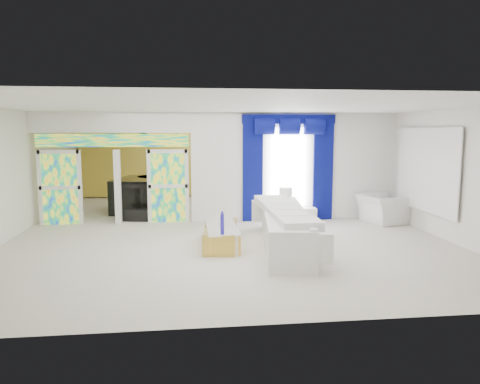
{
  "coord_description": "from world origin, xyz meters",
  "views": [
    {
      "loc": [
        -0.93,
        -11.55,
        2.49
      ],
      "look_at": [
        0.3,
        -1.2,
        1.1
      ],
      "focal_mm": 34.15,
      "sensor_mm": 36.0,
      "label": 1
    }
  ],
  "objects": [
    {
      "name": "floor",
      "position": [
        0.0,
        0.0,
        0.0
      ],
      "size": [
        12.0,
        12.0,
        0.0
      ],
      "primitive_type": "plane",
      "color": "#B7AF9E",
      "rests_on": "ground"
    },
    {
      "name": "dividing_wall",
      "position": [
        2.15,
        1.0,
        1.5
      ],
      "size": [
        5.7,
        0.18,
        3.0
      ],
      "primitive_type": "cube",
      "color": "white",
      "rests_on": "ground"
    },
    {
      "name": "dividing_header",
      "position": [
        -2.85,
        1.0,
        2.73
      ],
      "size": [
        4.3,
        0.18,
        0.55
      ],
      "primitive_type": "cube",
      "color": "white",
      "rests_on": "dividing_wall"
    },
    {
      "name": "stained_panel_left",
      "position": [
        -4.28,
        1.0,
        1.0
      ],
      "size": [
        0.95,
        0.04,
        2.0
      ],
      "primitive_type": "cube",
      "color": "#994C3F",
      "rests_on": "ground"
    },
    {
      "name": "stained_panel_right",
      "position": [
        -1.42,
        1.0,
        1.0
      ],
      "size": [
        0.95,
        0.04,
        2.0
      ],
      "primitive_type": "cube",
      "color": "#994C3F",
      "rests_on": "ground"
    },
    {
      "name": "stained_transom",
      "position": [
        -2.85,
        1.0,
        2.25
      ],
      "size": [
        4.0,
        0.05,
        0.35
      ],
      "primitive_type": "cube",
      "color": "#994C3F",
      "rests_on": "dividing_header"
    },
    {
      "name": "window_pane",
      "position": [
        1.9,
        0.9,
        1.45
      ],
      "size": [
        1.0,
        0.02,
        2.3
      ],
      "primitive_type": "cube",
      "color": "white",
      "rests_on": "dividing_wall"
    },
    {
      "name": "blue_drape_left",
      "position": [
        0.9,
        0.87,
        1.4
      ],
      "size": [
        0.55,
        0.1,
        2.8
      ],
      "primitive_type": "cube",
      "color": "#040340",
      "rests_on": "ground"
    },
    {
      "name": "blue_drape_right",
      "position": [
        2.9,
        0.87,
        1.4
      ],
      "size": [
        0.55,
        0.1,
        2.8
      ],
      "primitive_type": "cube",
      "color": "#040340",
      "rests_on": "ground"
    },
    {
      "name": "blue_pelmet",
      "position": [
        1.9,
        0.87,
        2.82
      ],
      "size": [
        2.6,
        0.12,
        0.25
      ],
      "primitive_type": "cube",
      "color": "#040340",
      "rests_on": "dividing_wall"
    },
    {
      "name": "wall_mirror",
      "position": [
        4.94,
        -1.0,
        1.55
      ],
      "size": [
        0.04,
        2.7,
        1.9
      ],
      "primitive_type": "cube",
      "color": "white",
      "rests_on": "ground"
    },
    {
      "name": "gold_curtains",
      "position": [
        0.0,
        5.9,
        1.5
      ],
      "size": [
        9.7,
        0.12,
        2.9
      ],
      "primitive_type": "cube",
      "color": "gold",
      "rests_on": "ground"
    },
    {
      "name": "white_sofa",
      "position": [
        1.17,
        -2.06,
        0.38
      ],
      "size": [
        1.4,
        4.11,
        0.77
      ],
      "primitive_type": "cube",
      "rotation": [
        0.0,
        0.0,
        -0.14
      ],
      "color": "silver",
      "rests_on": "ground"
    },
    {
      "name": "coffee_table",
      "position": [
        -0.18,
        -1.76,
        0.22
      ],
      "size": [
        0.91,
        2.03,
        0.43
      ],
      "primitive_type": "cube",
      "rotation": [
        0.0,
        0.0,
        -0.14
      ],
      "color": "gold",
      "rests_on": "ground"
    },
    {
      "name": "console_table",
      "position": [
        2.09,
        0.67,
        0.19
      ],
      "size": [
        1.14,
        0.44,
        0.37
      ],
      "primitive_type": "cube",
      "rotation": [
        0.0,
        0.0,
        -0.08
      ],
      "color": "white",
      "rests_on": "ground"
    },
    {
      "name": "table_lamp",
      "position": [
        1.79,
        0.67,
        0.66
      ],
      "size": [
        0.36,
        0.36,
        0.58
      ],
      "primitive_type": "cylinder",
      "color": "silver",
      "rests_on": "console_table"
    },
    {
      "name": "armchair",
      "position": [
        4.39,
        0.21,
        0.38
      ],
      "size": [
        1.26,
        1.37,
        0.76
      ],
      "primitive_type": "imported",
      "rotation": [
        0.0,
        0.0,
        1.8
      ],
      "color": "silver",
      "rests_on": "ground"
    },
    {
      "name": "grand_piano",
      "position": [
        -2.26,
        2.89,
        0.52
      ],
      "size": [
        1.94,
        2.32,
        1.04
      ],
      "primitive_type": "cube",
      "rotation": [
        0.0,
        0.0,
        -0.2
      ],
      "color": "black",
      "rests_on": "ground"
    },
    {
      "name": "piano_bench",
      "position": [
        -2.26,
        1.29,
        0.16
      ],
      "size": [
        1.04,
        0.57,
        0.33
      ],
      "primitive_type": "cube",
      "rotation": [
        0.0,
        0.0,
        -0.2
      ],
      "color": "black",
      "rests_on": "ground"
    },
    {
      "name": "tv_console",
      "position": [
        -4.67,
        2.87,
        0.39
      ],
      "size": [
        0.62,
        0.59,
        0.78
      ],
      "primitive_type": "cube",
      "rotation": [
        0.0,
        0.0,
        0.2
      ],
      "color": "tan",
      "rests_on": "ground"
    },
    {
      "name": "chandelier",
      "position": [
        -2.3,
        3.4,
        2.65
      ],
      "size": [
        0.6,
        0.6,
        0.6
      ],
      "primitive_type": "sphere",
      "color": "gold",
      "rests_on": "ceiling"
    },
    {
      "name": "decanters",
      "position": [
        -0.15,
        -1.53,
        0.52
      ],
      "size": [
        0.14,
        0.7,
        0.25
      ],
      "color": "white",
      "rests_on": "coffee_table"
    }
  ]
}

